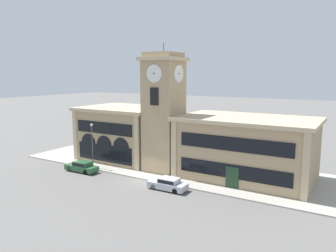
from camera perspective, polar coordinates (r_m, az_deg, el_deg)
The scene contains 9 objects.
ground_plane at distance 40.66m, azimuth -4.23°, elevation -9.36°, with size 300.00×300.00×0.00m, color #605E5B.
sidewalk_kerb at distance 46.21m, azimuth 0.78°, elevation -6.99°, with size 44.54×13.86×0.15m.
clock_tower at distance 42.75m, azimuth -0.75°, elevation 2.30°, with size 5.03×5.03×16.73m.
town_hall_left_wing at distance 50.20m, azimuth -7.50°, elevation -1.19°, with size 12.77×10.09×7.95m.
town_hall_right_wing at distance 41.39m, azimuth 13.46°, elevation -3.75°, with size 16.50×10.09×7.64m.
parked_car_near at distance 45.10m, azimuth -14.77°, elevation -6.82°, with size 4.66×1.82×1.40m.
parked_car_mid at distance 37.05m, azimuth 0.03°, elevation -10.00°, with size 4.46×1.90×1.38m.
street_lamp at distance 45.51m, azimuth -13.07°, elevation -2.24°, with size 0.36×0.36×6.08m.
bollard at distance 38.99m, azimuth 0.16°, elevation -9.11°, with size 0.18×0.18×1.06m.
Camera 1 is at (22.42, -31.44, 12.72)m, focal length 35.00 mm.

